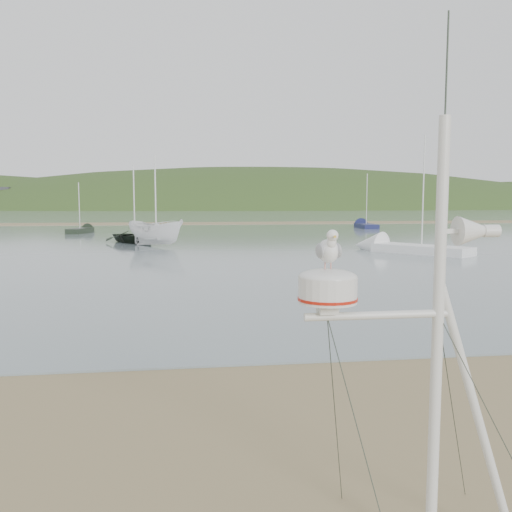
{
  "coord_description": "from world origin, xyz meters",
  "views": [
    {
      "loc": [
        1.6,
        -6.19,
        3.21
      ],
      "look_at": [
        2.59,
        1.0,
        2.47
      ],
      "focal_mm": 38.0,
      "sensor_mm": 36.0,
      "label": 1
    }
  ],
  "objects": [
    {
      "name": "sailboat_dark_mid",
      "position": [
        -7.99,
        49.84,
        0.3
      ],
      "size": [
        2.44,
        5.46,
        5.33
      ],
      "color": "black",
      "rests_on": "ground"
    },
    {
      "name": "hill_ridge",
      "position": [
        18.52,
        235.0,
        -19.7
      ],
      "size": [
        620.0,
        180.0,
        80.0
      ],
      "color": "#263D19",
      "rests_on": "ground"
    },
    {
      "name": "boat_white",
      "position": [
        -0.15,
        32.08,
        2.52
      ],
      "size": [
        2.68,
        2.68,
        4.97
      ],
      "primitive_type": "imported",
      "rotation": [
        0.0,
        0.0,
        0.81
      ],
      "color": "white",
      "rests_on": "water"
    },
    {
      "name": "boat_dark",
      "position": [
        -1.9,
        35.57,
        2.33
      ],
      "size": [
        3.19,
        2.69,
        4.57
      ],
      "primitive_type": "imported",
      "rotation": [
        0.0,
        0.0,
        0.63
      ],
      "color": "black",
      "rests_on": "water"
    },
    {
      "name": "far_cottages",
      "position": [
        3.0,
        196.0,
        4.0
      ],
      "size": [
        294.4,
        6.3,
        8.0
      ],
      "color": "beige",
      "rests_on": "ground"
    },
    {
      "name": "ground",
      "position": [
        0.0,
        0.0,
        0.0
      ],
      "size": [
        560.0,
        560.0,
        0.0
      ],
      "primitive_type": "plane",
      "color": "olive",
      "rests_on": "ground"
    },
    {
      "name": "mast_rig",
      "position": [
        3.71,
        -1.94,
        1.15
      ],
      "size": [
        2.11,
        2.25,
        4.76
      ],
      "color": "silver",
      "rests_on": "ground"
    },
    {
      "name": "sandbar",
      "position": [
        0.0,
        70.0,
        0.07
      ],
      "size": [
        560.0,
        7.0,
        0.07
      ],
      "primitive_type": "cube",
      "color": "olive",
      "rests_on": "water"
    },
    {
      "name": "water",
      "position": [
        0.0,
        132.0,
        0.02
      ],
      "size": [
        560.0,
        256.0,
        0.04
      ],
      "primitive_type": "cube",
      "color": "slate",
      "rests_on": "ground"
    },
    {
      "name": "sailboat_blue_far",
      "position": [
        23.07,
        56.26,
        0.3
      ],
      "size": [
        2.26,
        7.04,
        6.89
      ],
      "color": "#131844",
      "rests_on": "ground"
    },
    {
      "name": "sailboat_white_near",
      "position": [
        14.66,
        26.39,
        0.3
      ],
      "size": [
        6.15,
        7.45,
        7.75
      ],
      "color": "white",
      "rests_on": "ground"
    }
  ]
}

